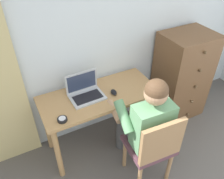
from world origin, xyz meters
The scene contains 8 objects.
wall_back centered at (0.00, 2.20, 1.25)m, with size 4.80×0.05×2.50m, color silver.
desk centered at (-0.21, 1.86, 0.62)m, with size 1.23×0.55×0.74m.
dresser centered at (0.97, 1.90, 0.58)m, with size 0.61×0.51×1.15m.
chair centered at (0.03, 1.20, 0.50)m, with size 0.45×0.43×0.89m.
person_seated centered at (0.04, 1.38, 0.68)m, with size 0.55×0.60×1.21m.
laptop centered at (-0.34, 1.91, 0.79)m, with size 0.35×0.26×0.24m.
computer_mouse centered at (-0.07, 1.81, 0.76)m, with size 0.06×0.10×0.03m, color black.
desk_clock centered at (-0.66, 1.67, 0.75)m, with size 0.09×0.09×0.03m.
Camera 1 is at (-0.95, 0.14, 2.23)m, focal length 37.04 mm.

